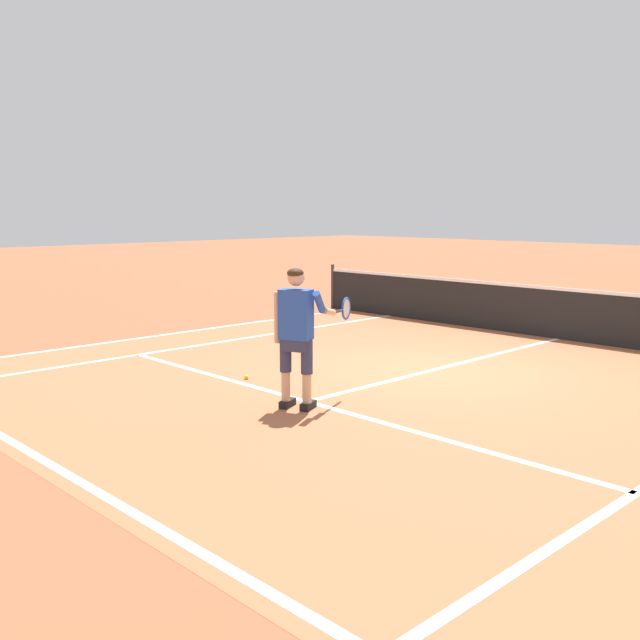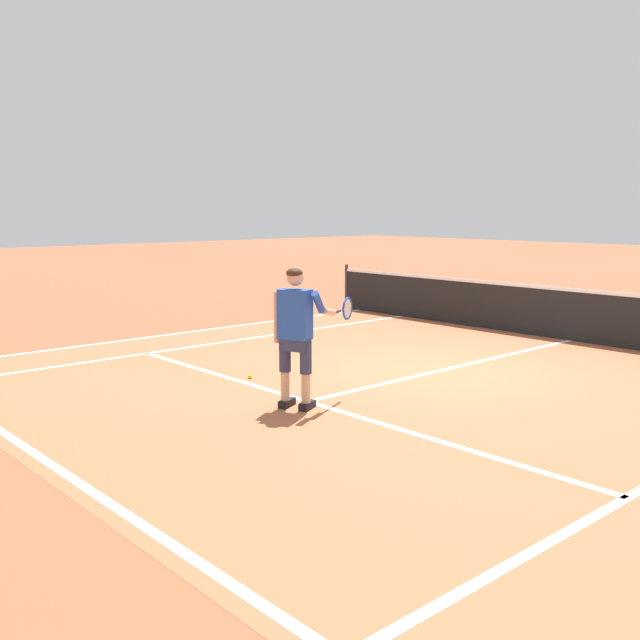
# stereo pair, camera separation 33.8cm
# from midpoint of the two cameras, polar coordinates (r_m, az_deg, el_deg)

# --- Properties ---
(ground_plane) EXTENTS (80.00, 80.00, 0.00)m
(ground_plane) POSITION_cam_midpoint_polar(r_m,az_deg,el_deg) (11.04, 10.36, -3.96)
(ground_plane) COLOR #9E5133
(court_inner_surface) EXTENTS (10.98, 10.10, 0.00)m
(court_inner_surface) POSITION_cam_midpoint_polar(r_m,az_deg,el_deg) (10.22, 6.57, -4.90)
(court_inner_surface) COLOR #B2603D
(court_inner_surface) RESTS_ON ground
(line_baseline) EXTENTS (10.98, 0.10, 0.01)m
(line_baseline) POSITION_cam_midpoint_polar(r_m,az_deg,el_deg) (7.46, -19.49, -10.52)
(line_baseline) COLOR white
(line_baseline) RESTS_ON ground
(line_service) EXTENTS (8.23, 0.10, 0.01)m
(line_service) POSITION_cam_midpoint_polar(r_m,az_deg,el_deg) (9.15, 0.05, -6.45)
(line_service) COLOR white
(line_service) RESTS_ON ground
(line_centre_service) EXTENTS (0.10, 6.40, 0.01)m
(line_centre_service) POSITION_cam_midpoint_polar(r_m,az_deg,el_deg) (11.47, 12.06, -3.51)
(line_centre_service) COLOR white
(line_centre_service) RESTS_ON ground
(line_singles_left) EXTENTS (0.10, 9.70, 0.01)m
(line_singles_left) POSITION_cam_midpoint_polar(r_m,az_deg,el_deg) (13.24, -6.86, -1.75)
(line_singles_left) COLOR white
(line_singles_left) RESTS_ON ground
(line_doubles_left) EXTENTS (0.10, 9.70, 0.01)m
(line_doubles_left) POSITION_cam_midpoint_polar(r_m,az_deg,el_deg) (14.38, -10.01, -0.99)
(line_doubles_left) COLOR white
(line_doubles_left) RESTS_ON ground
(tennis_net) EXTENTS (11.96, 0.08, 1.07)m
(tennis_net) POSITION_cam_midpoint_polar(r_m,az_deg,el_deg) (14.07, 19.85, 0.45)
(tennis_net) COLOR #333338
(tennis_net) RESTS_ON ground
(tennis_player) EXTENTS (0.57, 1.23, 1.71)m
(tennis_player) POSITION_cam_midpoint_polar(r_m,az_deg,el_deg) (8.65, -0.73, -0.65)
(tennis_player) COLOR black
(tennis_player) RESTS_ON ground
(tennis_ball_near_feet) EXTENTS (0.07, 0.07, 0.07)m
(tennis_ball_near_feet) POSITION_cam_midpoint_polar(r_m,az_deg,el_deg) (10.39, -4.61, -4.46)
(tennis_ball_near_feet) COLOR #CCE02D
(tennis_ball_near_feet) RESTS_ON ground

